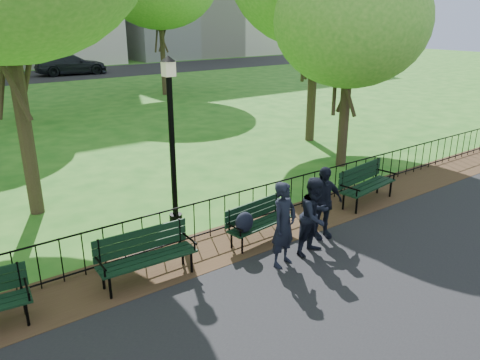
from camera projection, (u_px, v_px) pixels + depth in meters
ground at (306, 259)px, 9.45m from camera, size 120.00×120.00×0.00m
asphalt_path at (468, 349)px, 6.87m from camera, size 60.00×9.20×0.01m
dirt_strip at (259, 232)px, 10.59m from camera, size 60.00×1.60×0.01m
iron_fence at (246, 205)px, 10.80m from camera, size 24.06×0.06×1.00m
park_bench_main at (251, 220)px, 9.83m from camera, size 1.68×0.68×0.93m
park_bench_left_a at (145, 250)px, 8.55m from camera, size 1.84×0.65×1.03m
park_bench_right_a at (365, 180)px, 12.12m from camera, size 1.97×0.84×1.08m
lamppost at (172, 136)px, 10.51m from camera, size 0.35×0.35×3.85m
tree_near_e at (351, 21)px, 13.89m from camera, size 4.65×4.65×6.48m
person_left at (284, 225)px, 8.95m from camera, size 0.70×0.55×1.71m
person_mid at (315, 216)px, 9.42m from camera, size 0.84×0.53×1.63m
person_right at (322, 203)px, 10.11m from camera, size 1.02×0.64×1.63m
sedan_dark at (71, 64)px, 38.84m from camera, size 5.90×2.83×1.66m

